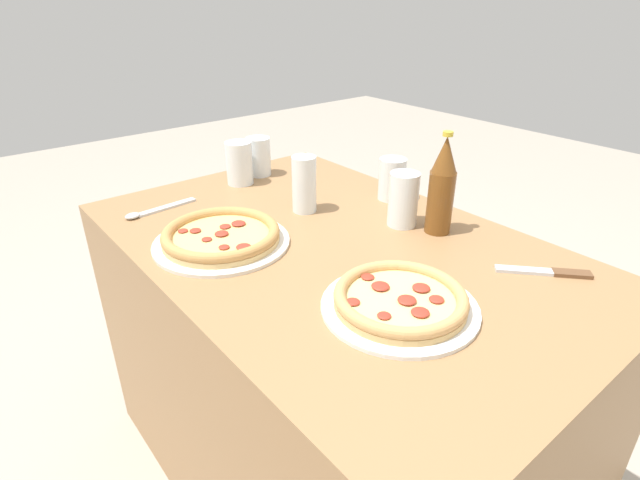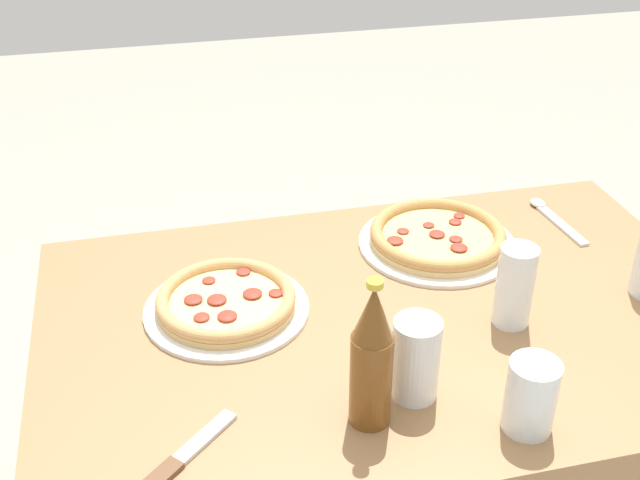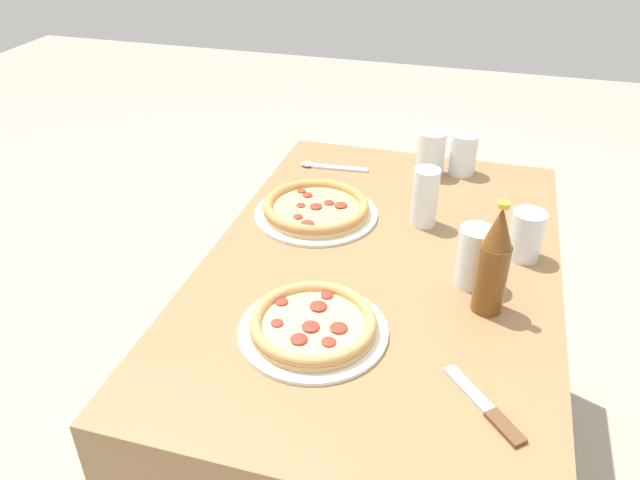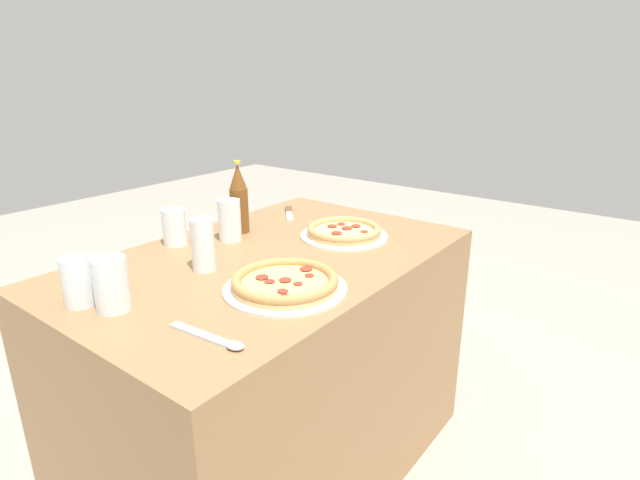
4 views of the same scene
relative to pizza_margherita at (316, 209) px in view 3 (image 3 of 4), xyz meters
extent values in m
plane|color=#A89E8E|center=(-0.15, -0.19, -0.76)|extent=(8.00, 8.00, 0.00)
cube|color=#997047|center=(-0.15, -0.19, -0.39)|extent=(1.17, 0.75, 0.74)
cylinder|color=silver|center=(0.00, 0.00, -0.01)|extent=(0.30, 0.30, 0.01)
cylinder|color=#DBB775|center=(0.00, 0.00, 0.00)|extent=(0.26, 0.26, 0.01)
cylinder|color=#E5C170|center=(0.00, 0.00, 0.00)|extent=(0.23, 0.23, 0.00)
torus|color=tan|center=(0.00, 0.00, 0.01)|extent=(0.26, 0.26, 0.02)
ellipsoid|color=#A83323|center=(0.00, 0.00, 0.01)|extent=(0.03, 0.03, 0.01)
ellipsoid|color=#A83323|center=(0.02, -0.06, 0.01)|extent=(0.03, 0.03, 0.01)
ellipsoid|color=#A83323|center=(0.07, 0.06, 0.01)|extent=(0.02, 0.02, 0.00)
ellipsoid|color=#A83323|center=(0.05, 0.04, 0.01)|extent=(0.03, 0.03, 0.01)
ellipsoid|color=#A83323|center=(0.03, -0.03, 0.01)|extent=(0.03, 0.03, 0.01)
ellipsoid|color=#A83323|center=(0.00, 0.04, 0.01)|extent=(0.02, 0.02, 0.00)
ellipsoid|color=#A83323|center=(-0.06, 0.03, 0.01)|extent=(0.02, 0.02, 0.01)
ellipsoid|color=#A83323|center=(-0.09, 0.00, 0.01)|extent=(0.03, 0.03, 0.01)
cylinder|color=white|center=(-0.42, -0.12, -0.01)|extent=(0.28, 0.28, 0.01)
cylinder|color=tan|center=(-0.42, -0.12, 0.00)|extent=(0.23, 0.23, 0.01)
cylinder|color=#EACC7F|center=(-0.42, -0.12, 0.00)|extent=(0.20, 0.20, 0.00)
torus|color=tan|center=(-0.42, -0.12, 0.01)|extent=(0.23, 0.23, 0.02)
ellipsoid|color=#A83323|center=(-0.37, -0.12, 0.01)|extent=(0.03, 0.03, 0.01)
ellipsoid|color=#A83323|center=(-0.42, -0.17, 0.01)|extent=(0.03, 0.03, 0.01)
ellipsoid|color=#A83323|center=(-0.44, -0.06, 0.01)|extent=(0.02, 0.02, 0.01)
ellipsoid|color=#A83323|center=(-0.44, -0.12, 0.01)|extent=(0.03, 0.03, 0.01)
ellipsoid|color=#A83323|center=(-0.38, -0.04, 0.01)|extent=(0.03, 0.03, 0.01)
ellipsoid|color=#A83323|center=(-0.34, -0.12, 0.01)|extent=(0.02, 0.02, 0.01)
ellipsoid|color=#A83323|center=(-0.47, -0.16, 0.01)|extent=(0.03, 0.03, 0.01)
ellipsoid|color=#A83323|center=(-0.47, -0.11, 0.01)|extent=(0.03, 0.03, 0.01)
cylinder|color=white|center=(-0.05, -0.49, 0.04)|extent=(0.07, 0.07, 0.11)
cylinder|color=black|center=(-0.05, -0.49, 0.01)|extent=(0.06, 0.06, 0.05)
cylinder|color=white|center=(-0.18, -0.38, 0.05)|extent=(0.07, 0.07, 0.13)
cylinder|color=#F4A323|center=(-0.18, -0.38, 0.04)|extent=(0.06, 0.06, 0.11)
cylinder|color=white|center=(0.31, -0.23, 0.04)|extent=(0.08, 0.08, 0.12)
cylinder|color=beige|center=(0.31, -0.23, 0.01)|extent=(0.06, 0.06, 0.06)
cylinder|color=white|center=(0.03, -0.26, 0.05)|extent=(0.06, 0.06, 0.14)
cylinder|color=#935123|center=(0.03, -0.26, 0.03)|extent=(0.05, 0.05, 0.09)
cylinder|color=white|center=(0.34, -0.32, 0.04)|extent=(0.07, 0.07, 0.11)
cylinder|color=maroon|center=(0.34, -0.32, 0.01)|extent=(0.06, 0.06, 0.06)
cylinder|color=brown|center=(-0.26, -0.42, 0.05)|extent=(0.06, 0.06, 0.14)
cone|color=brown|center=(-0.26, -0.42, 0.17)|extent=(0.06, 0.06, 0.08)
cylinder|color=gold|center=(-0.26, -0.42, 0.21)|extent=(0.02, 0.02, 0.01)
cube|color=brown|center=(-0.56, -0.47, -0.02)|extent=(0.07, 0.07, 0.01)
cube|color=silver|center=(-0.49, -0.41, -0.02)|extent=(0.10, 0.09, 0.01)
cube|color=silver|center=(0.27, 0.01, -0.02)|extent=(0.03, 0.16, 0.01)
ellipsoid|color=silver|center=(0.26, 0.10, -0.01)|extent=(0.03, 0.04, 0.01)
camera|label=1|loc=(-0.90, 0.45, 0.49)|focal=28.00mm
camera|label=2|loc=(-0.52, -1.22, 0.78)|focal=45.00mm
camera|label=3|loc=(-1.27, -0.38, 0.74)|focal=35.00mm
camera|label=4|loc=(0.83, 0.73, 0.48)|focal=28.00mm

